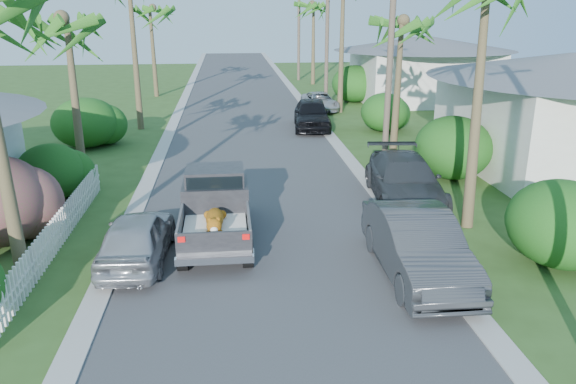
{
  "coord_description": "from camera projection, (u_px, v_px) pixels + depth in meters",
  "views": [
    {
      "loc": [
        -1.05,
        -9.9,
        6.6
      ],
      "look_at": [
        0.62,
        5.66,
        1.4
      ],
      "focal_mm": 35.0,
      "sensor_mm": 36.0,
      "label": 1
    }
  ],
  "objects": [
    {
      "name": "house_right_near",
      "position": [
        566.0,
        116.0,
        23.47
      ],
      "size": [
        8.0,
        9.0,
        4.8
      ],
      "color": "silver",
      "rests_on": "ground"
    },
    {
      "name": "palm_r_b",
      "position": [
        401.0,
        22.0,
        24.48
      ],
      "size": [
        4.4,
        4.4,
        7.2
      ],
      "color": "brown",
      "rests_on": "ground"
    },
    {
      "name": "curb_right",
      "position": [
        313.0,
        115.0,
        35.55
      ],
      "size": [
        0.6,
        100.0,
        0.06
      ],
      "primitive_type": "cube",
      "color": "#A5A39E",
      "rests_on": "ground"
    },
    {
      "name": "house_right_far",
      "position": [
        423.0,
        71.0,
        40.48
      ],
      "size": [
        9.0,
        8.0,
        4.6
      ],
      "color": "silver",
      "rests_on": "ground"
    },
    {
      "name": "palm_l_d",
      "position": [
        150.0,
        8.0,
        40.93
      ],
      "size": [
        4.4,
        4.4,
        7.7
      ],
      "color": "brown",
      "rests_on": "ground"
    },
    {
      "name": "picket_fence",
      "position": [
        58.0,
        232.0,
        15.96
      ],
      "size": [
        0.1,
        11.0,
        1.0
      ],
      "primitive_type": "cube",
      "color": "white",
      "rests_on": "ground"
    },
    {
      "name": "shrub_r_a",
      "position": [
        562.0,
        224.0,
        14.77
      ],
      "size": [
        2.8,
        3.08,
        2.3
      ],
      "primitive_type": "ellipsoid",
      "color": "#194A15",
      "rests_on": "ground"
    },
    {
      "name": "parked_car_rm",
      "position": [
        404.0,
        180.0,
        19.61
      ],
      "size": [
        2.76,
        5.7,
        1.6
      ],
      "primitive_type": "imported",
      "rotation": [
        0.0,
        0.0,
        -0.1
      ],
      "color": "#303336",
      "rests_on": "ground"
    },
    {
      "name": "road",
      "position": [
        245.0,
        117.0,
        35.12
      ],
      "size": [
        8.0,
        100.0,
        0.02
      ],
      "primitive_type": "cube",
      "color": "#38383A",
      "rests_on": "ground"
    },
    {
      "name": "parked_car_rn",
      "position": [
        418.0,
        246.0,
        14.18
      ],
      "size": [
        1.8,
        5.08,
        1.67
      ],
      "primitive_type": "imported",
      "rotation": [
        0.0,
        0.0,
        -0.01
      ],
      "color": "#313336",
      "rests_on": "ground"
    },
    {
      "name": "shrub_r_b",
      "position": [
        453.0,
        148.0,
        22.3
      ],
      "size": [
        3.0,
        3.3,
        2.5
      ],
      "primitive_type": "ellipsoid",
      "color": "#194A15",
      "rests_on": "ground"
    },
    {
      "name": "palm_r_d",
      "position": [
        314.0,
        4.0,
        47.81
      ],
      "size": [
        4.4,
        4.4,
        8.0
      ],
      "color": "brown",
      "rests_on": "ground"
    },
    {
      "name": "parked_car_ln",
      "position": [
        137.0,
        238.0,
        15.02
      ],
      "size": [
        1.84,
        4.18,
        1.4
      ],
      "primitive_type": "imported",
      "rotation": [
        0.0,
        0.0,
        3.1
      ],
      "color": "#A3A4AA",
      "rests_on": "ground"
    },
    {
      "name": "parked_car_rf",
      "position": [
        312.0,
        114.0,
        31.44
      ],
      "size": [
        2.44,
        5.05,
        1.66
      ],
      "primitive_type": "imported",
      "rotation": [
        0.0,
        0.0,
        -0.1
      ],
      "color": "black",
      "rests_on": "ground"
    },
    {
      "name": "shrub_r_c",
      "position": [
        385.0,
        112.0,
        30.83
      ],
      "size": [
        2.6,
        2.86,
        2.1
      ],
      "primitive_type": "ellipsoid",
      "color": "#194A15",
      "rests_on": "ground"
    },
    {
      "name": "utility_pole_c",
      "position": [
        327.0,
        38.0,
        37.07
      ],
      "size": [
        1.6,
        0.26,
        9.0
      ],
      "color": "brown",
      "rests_on": "ground"
    },
    {
      "name": "pickup_truck",
      "position": [
        216.0,
        204.0,
        16.63
      ],
      "size": [
        1.98,
        5.12,
        2.06
      ],
      "color": "black",
      "rests_on": "ground"
    },
    {
      "name": "utility_pole_b",
      "position": [
        390.0,
        57.0,
        22.91
      ],
      "size": [
        1.6,
        0.26,
        9.0
      ],
      "color": "brown",
      "rests_on": "ground"
    },
    {
      "name": "shrub_l_d",
      "position": [
        86.0,
        123.0,
        27.33
      ],
      "size": [
        3.2,
        3.52,
        2.4
      ],
      "primitive_type": "ellipsoid",
      "color": "#194A15",
      "rests_on": "ground"
    },
    {
      "name": "shrub_l_c",
      "position": [
        51.0,
        172.0,
        19.91
      ],
      "size": [
        2.4,
        2.64,
        2.0
      ],
      "primitive_type": "ellipsoid",
      "color": "#194A15",
      "rests_on": "ground"
    },
    {
      "name": "ground",
      "position": [
        287.0,
        344.0,
        11.53
      ],
      "size": [
        120.0,
        120.0,
        0.0
      ],
      "primitive_type": "plane",
      "color": "#314E1D",
      "rests_on": "ground"
    },
    {
      "name": "palm_l_b",
      "position": [
        65.0,
        19.0,
        20.23
      ],
      "size": [
        4.4,
        4.4,
        7.4
      ],
      "color": "brown",
      "rests_on": "ground"
    },
    {
      "name": "curb_left",
      "position": [
        176.0,
        118.0,
        34.68
      ],
      "size": [
        0.6,
        100.0,
        0.06
      ],
      "primitive_type": "cube",
      "color": "#A5A39E",
      "rests_on": "ground"
    },
    {
      "name": "shrub_r_d",
      "position": [
        354.0,
        84.0,
        40.24
      ],
      "size": [
        3.2,
        3.52,
        2.6
      ],
      "primitive_type": "ellipsoid",
      "color": "#194A15",
      "rests_on": "ground"
    },
    {
      "name": "utility_pole_d",
      "position": [
        299.0,
        29.0,
        51.22
      ],
      "size": [
        1.6,
        0.26,
        9.0
      ],
      "color": "brown",
      "rests_on": "ground"
    },
    {
      "name": "parked_car_rd",
      "position": [
        320.0,
        102.0,
        37.14
      ],
      "size": [
        2.19,
        4.27,
        1.15
      ],
      "primitive_type": "imported",
      "rotation": [
        0.0,
        0.0,
        0.07
      ],
      "color": "#AAACB1",
      "rests_on": "ground"
    }
  ]
}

